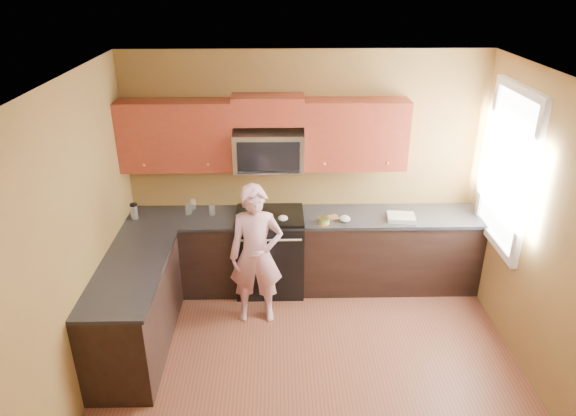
{
  "coord_description": "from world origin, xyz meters",
  "views": [
    {
      "loc": [
        -0.3,
        -3.59,
        3.48
      ],
      "look_at": [
        -0.2,
        1.3,
        1.2
      ],
      "focal_mm": 32.47,
      "sensor_mm": 36.0,
      "label": 1
    }
  ],
  "objects_px": {
    "stove": "(270,251)",
    "butter_tub": "(324,224)",
    "travel_mug": "(135,218)",
    "frying_pan": "(262,221)",
    "woman": "(256,255)",
    "microwave": "(269,169)"
  },
  "relations": [
    {
      "from": "stove",
      "to": "woman",
      "type": "xyz_separation_m",
      "value": [
        -0.13,
        -0.59,
        0.29
      ]
    },
    {
      "from": "frying_pan",
      "to": "travel_mug",
      "type": "height_order",
      "value": "travel_mug"
    },
    {
      "from": "microwave",
      "to": "frying_pan",
      "type": "relative_size",
      "value": 1.59
    },
    {
      "from": "butter_tub",
      "to": "travel_mug",
      "type": "xyz_separation_m",
      "value": [
        -2.1,
        0.18,
        0.0
      ]
    },
    {
      "from": "microwave",
      "to": "travel_mug",
      "type": "height_order",
      "value": "microwave"
    },
    {
      "from": "frying_pan",
      "to": "travel_mug",
      "type": "relative_size",
      "value": 2.69
    },
    {
      "from": "stove",
      "to": "butter_tub",
      "type": "xyz_separation_m",
      "value": [
        0.6,
        -0.19,
        0.45
      ]
    },
    {
      "from": "frying_pan",
      "to": "butter_tub",
      "type": "distance_m",
      "value": 0.68
    },
    {
      "from": "microwave",
      "to": "travel_mug",
      "type": "xyz_separation_m",
      "value": [
        -1.5,
        -0.14,
        -0.53
      ]
    },
    {
      "from": "microwave",
      "to": "travel_mug",
      "type": "distance_m",
      "value": 1.6
    },
    {
      "from": "microwave",
      "to": "butter_tub",
      "type": "xyz_separation_m",
      "value": [
        0.6,
        -0.31,
        -0.53
      ]
    },
    {
      "from": "frying_pan",
      "to": "woman",
      "type": "bearing_deg",
      "value": -102.09
    },
    {
      "from": "frying_pan",
      "to": "butter_tub",
      "type": "xyz_separation_m",
      "value": [
        0.68,
        -0.01,
        -0.03
      ]
    },
    {
      "from": "stove",
      "to": "travel_mug",
      "type": "height_order",
      "value": "travel_mug"
    },
    {
      "from": "microwave",
      "to": "butter_tub",
      "type": "relative_size",
      "value": 6.09
    },
    {
      "from": "butter_tub",
      "to": "travel_mug",
      "type": "bearing_deg",
      "value": 175.22
    },
    {
      "from": "microwave",
      "to": "butter_tub",
      "type": "distance_m",
      "value": 0.86
    },
    {
      "from": "microwave",
      "to": "woman",
      "type": "relative_size",
      "value": 0.5
    },
    {
      "from": "stove",
      "to": "travel_mug",
      "type": "distance_m",
      "value": 1.56
    },
    {
      "from": "woman",
      "to": "travel_mug",
      "type": "xyz_separation_m",
      "value": [
        -1.37,
        0.58,
        0.15
      ]
    },
    {
      "from": "woman",
      "to": "microwave",
      "type": "bearing_deg",
      "value": 78.84
    },
    {
      "from": "woman",
      "to": "travel_mug",
      "type": "height_order",
      "value": "woman"
    }
  ]
}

